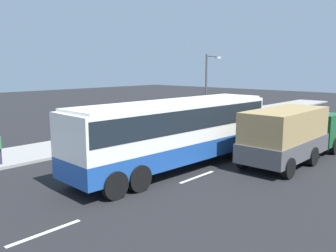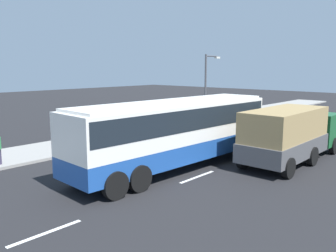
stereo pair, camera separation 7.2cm
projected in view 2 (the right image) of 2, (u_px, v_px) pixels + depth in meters
ground_plane at (172, 170)px, 17.28m from camera, size 120.00×120.00×0.00m
sidewalk_curb at (77, 144)px, 22.59m from camera, size 80.00×4.00×0.15m
lane_centreline at (228, 166)px, 17.99m from camera, size 45.04×0.16×0.01m
coach_bus at (176, 127)px, 17.13m from camera, size 11.68×3.19×3.33m
cargo_truck at (292, 133)px, 18.53m from camera, size 7.92×2.58×2.85m
street_lamp at (207, 83)px, 29.59m from camera, size 1.96×0.24×5.83m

